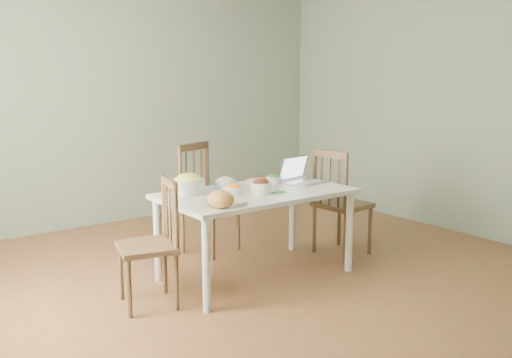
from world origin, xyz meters
TOP-DOWN VIEW (x-y plane):
  - floor at (0.00, 0.00)m, footprint 5.00×5.00m
  - wall_back at (0.00, 2.50)m, footprint 5.00×0.00m
  - wall_right at (2.50, 0.00)m, footprint 0.00×5.00m
  - dining_table at (-0.01, 0.14)m, footprint 1.52×0.86m
  - chair_far at (0.04, 0.93)m, footprint 0.56×0.55m
  - chair_left at (-0.98, 0.13)m, footprint 0.47×0.49m
  - chair_right at (0.99, 0.15)m, footprint 0.44×0.46m
  - bread_boule at (-0.55, -0.17)m, footprint 0.24×0.24m
  - butter_stick at (-0.41, -0.22)m, footprint 0.10×0.04m
  - bowl_squash at (-0.49, 0.39)m, footprint 0.30×0.30m
  - bowl_carrot at (-0.24, 0.14)m, footprint 0.19×0.19m
  - bowl_onion at (-0.15, 0.38)m, footprint 0.21×0.21m
  - bowl_mushroom at (-0.03, 0.05)m, footprint 0.17×0.17m
  - bowl_redpep at (0.08, 0.21)m, footprint 0.19×0.19m
  - bowl_broccoli at (0.31, 0.32)m, footprint 0.16×0.16m
  - flatbread at (0.25, 0.46)m, footprint 0.25×0.25m
  - basil_bunch at (0.10, 0.00)m, footprint 0.17×0.17m
  - laptop at (0.53, 0.15)m, footprint 0.38×0.35m

SIDE VIEW (x-z plane):
  - floor at x=0.00m, z-range 0.00..0.00m
  - dining_table at x=-0.01m, z-range 0.00..0.71m
  - chair_left at x=-0.98m, z-range 0.00..0.91m
  - chair_right at x=0.99m, z-range 0.00..0.98m
  - chair_far at x=0.04m, z-range 0.00..1.01m
  - basil_bunch at x=0.10m, z-range 0.71..0.73m
  - flatbread at x=0.25m, z-range 0.71..0.73m
  - butter_stick at x=-0.41m, z-range 0.71..0.74m
  - bowl_broccoli at x=0.31m, z-range 0.71..0.80m
  - bowl_carrot at x=-0.24m, z-range 0.71..0.80m
  - bowl_redpep at x=0.08m, z-range 0.71..0.80m
  - bowl_onion at x=-0.15m, z-range 0.71..0.81m
  - bowl_mushroom at x=-0.03m, z-range 0.71..0.82m
  - bread_boule at x=-0.55m, z-range 0.71..0.84m
  - bowl_squash at x=-0.49m, z-range 0.71..0.87m
  - laptop at x=0.53m, z-range 0.71..0.94m
  - wall_back at x=0.00m, z-range 0.00..2.70m
  - wall_right at x=2.50m, z-range 0.00..2.70m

